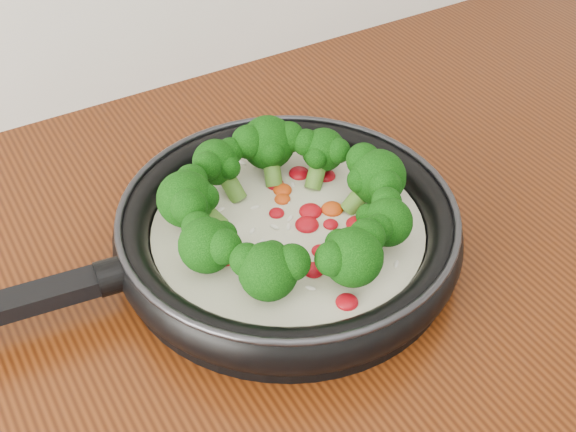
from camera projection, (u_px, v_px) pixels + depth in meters
skillet at (285, 226)px, 0.76m from camera, size 0.56×0.38×0.10m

